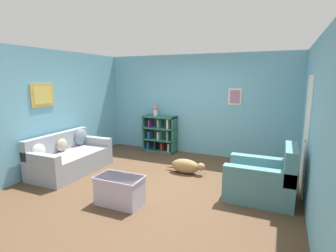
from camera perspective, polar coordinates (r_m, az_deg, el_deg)
ground_plane at (r=5.21m, az=-1.81°, el=-12.19°), size 14.00×14.00×0.00m
wall_back at (r=6.94m, az=6.20°, el=4.58°), size 5.60×0.13×2.60m
wall_left at (r=6.38m, az=-23.08°, el=3.30°), size 0.13×5.00×2.60m
wall_right at (r=4.43m, az=29.45°, el=-0.14°), size 0.16×5.00×2.60m
couch at (r=6.06m, az=-20.64°, el=-6.51°), size 0.89×1.70×0.82m
bookshelf at (r=7.21m, az=-1.73°, el=-1.78°), size 0.92×0.35×0.98m
recliner_chair at (r=4.73m, az=20.11°, el=-11.00°), size 1.08×0.85×0.94m
coffee_table at (r=4.37m, az=-10.49°, el=-13.44°), size 0.75×0.43×0.46m
dog at (r=5.64m, az=4.00°, el=-8.71°), size 0.89×0.28×0.31m
vase at (r=7.14m, az=-2.75°, el=3.53°), size 0.13×0.13×0.30m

